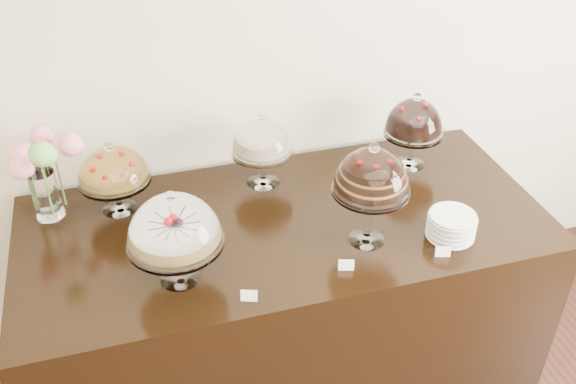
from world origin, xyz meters
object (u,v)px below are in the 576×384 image
object	(u,v)px
cake_stand_dark_choco	(414,121)
cake_stand_fruit_tart	(113,169)
cake_stand_cheesecake	(262,141)
plate_stack	(451,226)
display_counter	(285,298)
cake_stand_choco_layer	(372,175)
cake_stand_sugar_sponge	(174,226)
flower_vase	(41,167)

from	to	relation	value
cake_stand_dark_choco	cake_stand_fruit_tart	world-z (taller)	cake_stand_dark_choco
cake_stand_cheesecake	plate_stack	xyz separation A→B (m)	(0.63, -0.59, -0.17)
display_counter	cake_stand_choco_layer	distance (m)	0.84
cake_stand_sugar_sponge	flower_vase	world-z (taller)	flower_vase
cake_stand_cheesecake	cake_stand_fruit_tart	xyz separation A→B (m)	(-0.64, -0.02, -0.02)
cake_stand_choco_layer	cake_stand_dark_choco	distance (m)	0.63
flower_vase	plate_stack	bearing A→B (deg)	-21.08
cake_stand_cheesecake	flower_vase	xyz separation A→B (m)	(-0.92, 0.00, 0.02)
cake_stand_choco_layer	cake_stand_cheesecake	xyz separation A→B (m)	(-0.30, 0.52, -0.09)
cake_stand_cheesecake	flower_vase	world-z (taller)	flower_vase
plate_stack	display_counter	bearing A→B (deg)	155.16
cake_stand_choco_layer	cake_stand_dark_choco	world-z (taller)	cake_stand_choco_layer
cake_stand_sugar_sponge	cake_stand_choco_layer	world-z (taller)	cake_stand_choco_layer
cake_stand_choco_layer	flower_vase	size ratio (longest dim) A/B	1.08
display_counter	cake_stand_sugar_sponge	size ratio (longest dim) A/B	5.57
display_counter	cake_stand_sugar_sponge	world-z (taller)	cake_stand_sugar_sponge
cake_stand_dark_choco	flower_vase	bearing A→B (deg)	178.36
cake_stand_cheesecake	cake_stand_dark_choco	distance (m)	0.71
display_counter	cake_stand_fruit_tart	world-z (taller)	cake_stand_fruit_tart
display_counter	cake_stand_sugar_sponge	bearing A→B (deg)	-153.81
cake_stand_cheesecake	cake_stand_choco_layer	bearing A→B (deg)	-60.25
display_counter	cake_stand_dark_choco	size ratio (longest dim) A/B	5.93
display_counter	cake_stand_cheesecake	bearing A→B (deg)	92.77
display_counter	cake_stand_dark_choco	bearing A→B (deg)	20.94
cake_stand_fruit_tart	cake_stand_sugar_sponge	bearing A→B (deg)	-70.28
cake_stand_dark_choco	flower_vase	world-z (taller)	flower_vase
cake_stand_choco_layer	cake_stand_fruit_tart	world-z (taller)	cake_stand_choco_layer
display_counter	cake_stand_sugar_sponge	distance (m)	0.87
flower_vase	cake_stand_cheesecake	bearing A→B (deg)	-0.22
cake_stand_cheesecake	plate_stack	distance (m)	0.88
cake_stand_choco_layer	plate_stack	distance (m)	0.43
cake_stand_fruit_tart	plate_stack	world-z (taller)	cake_stand_fruit_tart
plate_stack	cake_stand_dark_choco	bearing A→B (deg)	82.06
cake_stand_choco_layer	cake_stand_cheesecake	size ratio (longest dim) A/B	1.29
flower_vase	plate_stack	world-z (taller)	flower_vase
cake_stand_cheesecake	flower_vase	distance (m)	0.92
cake_stand_choco_layer	plate_stack	size ratio (longest dim) A/B	2.36
cake_stand_sugar_sponge	cake_stand_choco_layer	size ratio (longest dim) A/B	0.88
flower_vase	plate_stack	xyz separation A→B (m)	(1.55, -0.60, -0.19)
flower_vase	cake_stand_choco_layer	bearing A→B (deg)	-23.31
plate_stack	flower_vase	bearing A→B (deg)	158.92
cake_stand_sugar_sponge	cake_stand_cheesecake	world-z (taller)	cake_stand_sugar_sponge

